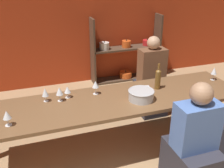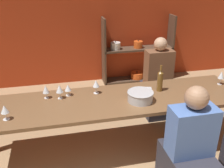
# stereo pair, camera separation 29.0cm
# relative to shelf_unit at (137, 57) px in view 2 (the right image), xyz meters

# --- Properties ---
(wall_back_red) EXTENTS (8.80, 0.06, 2.70)m
(wall_back_red) POSITION_rel_shelf_unit_xyz_m (-1.04, 0.20, 0.86)
(wall_back_red) COLOR #B23819
(wall_back_red) RESTS_ON ground_plane
(shelf_unit) EXTENTS (1.41, 0.30, 1.29)m
(shelf_unit) POSITION_rel_shelf_unit_xyz_m (0.00, 0.00, 0.00)
(shelf_unit) COLOR #4C3828
(shelf_unit) RESTS_ON ground_plane
(dining_table) EXTENTS (3.14, 0.80, 0.74)m
(dining_table) POSITION_rel_shelf_unit_xyz_m (-0.98, -2.13, 0.18)
(dining_table) COLOR brown
(dining_table) RESTS_ON ground_plane
(mixing_bowl) EXTENTS (0.30, 0.30, 0.12)m
(mixing_bowl) POSITION_rel_shelf_unit_xyz_m (-0.70, -2.24, 0.31)
(mixing_bowl) COLOR #B7BABC
(mixing_bowl) RESTS_ON dining_table
(wine_bottle_green) EXTENTS (0.07, 0.07, 0.33)m
(wine_bottle_green) POSITION_rel_shelf_unit_xyz_m (-0.38, -2.03, 0.39)
(wine_bottle_green) COLOR brown
(wine_bottle_green) RESTS_ON dining_table
(wine_glass_white_b) EXTENTS (0.08, 0.08, 0.16)m
(wine_glass_white_b) POSITION_rel_shelf_unit_xyz_m (-2.14, -2.32, 0.37)
(wine_glass_white_b) COLOR white
(wine_glass_white_b) RESTS_ON dining_table
(wine_glass_empty_b) EXTENTS (0.08, 0.08, 0.17)m
(wine_glass_empty_b) POSITION_rel_shelf_unit_xyz_m (-1.59, -1.97, 0.38)
(wine_glass_empty_b) COLOR white
(wine_glass_empty_b) RESTS_ON dining_table
(wine_glass_empty_c) EXTENTS (0.08, 0.08, 0.16)m
(wine_glass_empty_c) POSITION_rel_shelf_unit_xyz_m (-1.75, -1.92, 0.37)
(wine_glass_empty_c) COLOR white
(wine_glass_empty_c) RESTS_ON dining_table
(wine_glass_red_a) EXTENTS (0.08, 0.08, 0.17)m
(wine_glass_red_a) POSITION_rel_shelf_unit_xyz_m (-1.16, -1.93, 0.38)
(wine_glass_red_a) COLOR white
(wine_glass_red_a) RESTS_ON dining_table
(wine_glass_white_c) EXTENTS (0.08, 0.08, 0.18)m
(wine_glass_white_c) POSITION_rel_shelf_unit_xyz_m (0.47, -2.02, 0.38)
(wine_glass_white_c) COLOR white
(wine_glass_white_c) RESTS_ON dining_table
(wine_glass_empty_d) EXTENTS (0.08, 0.08, 0.14)m
(wine_glass_empty_d) POSITION_rel_shelf_unit_xyz_m (-1.49, -1.91, 0.35)
(wine_glass_empty_d) COLOR white
(wine_glass_empty_d) RESTS_ON dining_table
(cell_phone) EXTENTS (0.16, 0.10, 0.01)m
(cell_phone) POSITION_rel_shelf_unit_xyz_m (-0.52, -1.94, 0.26)
(cell_phone) COLOR silver
(cell_phone) RESTS_ON dining_table
(person_near_a) EXTENTS (0.44, 0.55, 1.19)m
(person_near_a) POSITION_rel_shelf_unit_xyz_m (-0.40, -2.89, -0.06)
(person_near_a) COLOR #2D2D38
(person_near_a) RESTS_ON ground_plane
(person_far_a) EXTENTS (0.40, 0.50, 1.24)m
(person_far_a) POSITION_rel_shelf_unit_xyz_m (-0.11, -1.36, -0.04)
(person_far_a) COLOR #2D2D38
(person_far_a) RESTS_ON ground_plane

